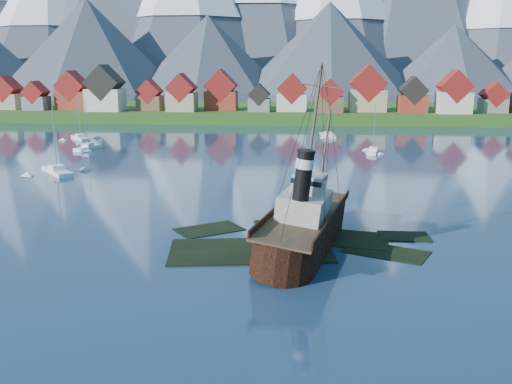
# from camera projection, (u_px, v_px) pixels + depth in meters

# --- Properties ---
(ground) EXTENTS (1400.00, 1400.00, 0.00)m
(ground) POSITION_uv_depth(u_px,v_px,m) (278.00, 247.00, 65.21)
(ground) COLOR #1C314E
(ground) RESTS_ON ground
(shoal) EXTENTS (31.71, 21.24, 1.14)m
(shoal) POSITION_uv_depth(u_px,v_px,m) (294.00, 244.00, 67.24)
(shoal) COLOR black
(shoal) RESTS_ON ground
(shore_bank) EXTENTS (600.00, 80.00, 3.20)m
(shore_bank) POSITION_uv_depth(u_px,v_px,m) (297.00, 115.00, 230.46)
(shore_bank) COLOR #254914
(shore_bank) RESTS_ON ground
(seawall) EXTENTS (600.00, 2.50, 2.00)m
(seawall) POSITION_uv_depth(u_px,v_px,m) (296.00, 125.00, 193.52)
(seawall) COLOR #3F3D38
(seawall) RESTS_ON ground
(town) EXTENTS (250.96, 16.69, 17.30)m
(town) POSITION_uv_depth(u_px,v_px,m) (209.00, 95.00, 213.86)
(town) COLOR maroon
(town) RESTS_ON ground
(tugboat_wreck) EXTENTS (6.37, 27.45, 21.75)m
(tugboat_wreck) POSITION_uv_depth(u_px,v_px,m) (302.00, 222.00, 65.28)
(tugboat_wreck) COLOR black
(tugboat_wreck) RESTS_ON ground
(sailboat_a) EXTENTS (9.15, 9.97, 13.24)m
(sailboat_a) POSITION_uv_depth(u_px,v_px,m) (57.00, 172.00, 108.63)
(sailboat_a) COLOR white
(sailboat_a) RESTS_ON ground
(sailboat_b) EXTENTS (4.16, 9.29, 13.07)m
(sailboat_b) POSITION_uv_depth(u_px,v_px,m) (88.00, 148.00, 138.90)
(sailboat_b) COLOR white
(sailboat_b) RESTS_ON ground
(sailboat_c) EXTENTS (8.01, 9.24, 12.66)m
(sailboat_c) POSITION_uv_depth(u_px,v_px,m) (81.00, 138.00, 157.18)
(sailboat_c) COLOR white
(sailboat_c) RESTS_ON ground
(sailboat_d) EXTENTS (4.08, 8.80, 11.65)m
(sailboat_d) POSITION_uv_depth(u_px,v_px,m) (373.00, 152.00, 133.51)
(sailboat_d) COLOR white
(sailboat_d) RESTS_ON ground
(sailboat_e) EXTENTS (4.34, 10.52, 11.86)m
(sailboat_e) POSITION_uv_depth(u_px,v_px,m) (328.00, 136.00, 162.69)
(sailboat_e) COLOR white
(sailboat_e) RESTS_ON ground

